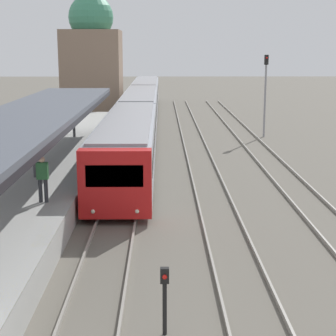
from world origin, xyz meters
name	(u,v)px	position (x,y,z in m)	size (l,w,h in m)	color
platform_canopy	(33,114)	(-3.65, 15.22, 3.70)	(4.00, 27.55, 2.80)	#4C515B
person_on_platform	(43,176)	(-2.51, 11.22, 1.96)	(0.40, 0.22, 1.66)	#2D2D33
train_near	(140,108)	(0.00, 37.13, 1.63)	(2.70, 51.18, 2.93)	red
signal_post_near	(165,293)	(1.76, 3.57, 1.01)	(0.20, 0.21, 1.62)	black
signal_mast_far	(265,87)	(9.22, 32.50, 3.65)	(0.28, 0.29, 5.92)	gray
distant_domed_building	(92,61)	(-4.80, 45.62, 5.22)	(5.40, 5.40, 11.24)	#89705B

